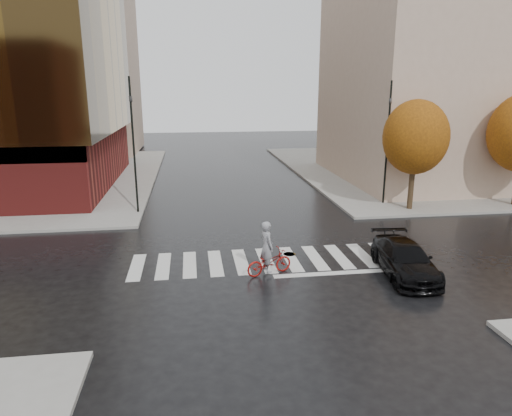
{
  "coord_description": "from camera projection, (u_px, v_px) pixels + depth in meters",
  "views": [
    {
      "loc": [
        -3.09,
        -17.84,
        7.29
      ],
      "look_at": [
        -0.24,
        1.91,
        2.0
      ],
      "focal_mm": 32.0,
      "sensor_mm": 36.0,
      "label": 1
    }
  ],
  "objects": [
    {
      "name": "building_ne_tan",
      "position": [
        446.0,
        63.0,
        35.63
      ],
      "size": [
        16.0,
        16.0,
        18.0
      ],
      "primitive_type": "cube",
      "color": "tan",
      "rests_on": "sidewalk_ne"
    },
    {
      "name": "fire_hydrant",
      "position": [
        90.0,
        205.0,
        27.1
      ],
      "size": [
        0.24,
        0.24,
        0.68
      ],
      "color": "#DDC00D",
      "rests_on": "sidewalk_nw"
    },
    {
      "name": "sedan",
      "position": [
        405.0,
        259.0,
        18.2
      ],
      "size": [
        2.3,
        4.68,
        1.31
      ],
      "primitive_type": "imported",
      "rotation": [
        0.0,
        0.0,
        -0.11
      ],
      "color": "black",
      "rests_on": "ground"
    },
    {
      "name": "traffic_light_ne",
      "position": [
        388.0,
        135.0,
        28.07
      ],
      "size": [
        0.19,
        0.21,
        7.55
      ],
      "rotation": [
        0.0,
        0.0,
        2.95
      ],
      "color": "black",
      "rests_on": "sidewalk_ne"
    },
    {
      "name": "building_nw_far",
      "position": [
        68.0,
        60.0,
        49.95
      ],
      "size": [
        14.0,
        12.0,
        20.0
      ],
      "primitive_type": "cube",
      "color": "tan",
      "rests_on": "sidewalk_nw"
    },
    {
      "name": "cyclist",
      "position": [
        268.0,
        256.0,
        18.19
      ],
      "size": [
        2.07,
        1.27,
        2.22
      ],
      "rotation": [
        0.0,
        0.0,
        1.9
      ],
      "color": "maroon",
      "rests_on": "ground"
    },
    {
      "name": "crosswalk",
      "position": [
        266.0,
        260.0,
        19.84
      ],
      "size": [
        12.0,
        3.0,
        0.01
      ],
      "primitive_type": "cube",
      "color": "silver",
      "rests_on": "ground"
    },
    {
      "name": "manhole",
      "position": [
        290.0,
        254.0,
        20.56
      ],
      "size": [
        0.67,
        0.67,
        0.01
      ],
      "primitive_type": "cylinder",
      "rotation": [
        0.0,
        0.0,
        0.21
      ],
      "color": "#473519",
      "rests_on": "ground"
    },
    {
      "name": "sidewalk_ne",
      "position": [
        453.0,
        168.0,
        42.33
      ],
      "size": [
        30.0,
        30.0,
        0.15
      ],
      "primitive_type": "cube",
      "color": "gray",
      "rests_on": "ground"
    },
    {
      "name": "traffic_light_nw",
      "position": [
        133.0,
        136.0,
        25.92
      ],
      "size": [
        0.22,
        0.2,
        7.75
      ],
      "rotation": [
        0.0,
        0.0,
        -1.35
      ],
      "color": "black",
      "rests_on": "sidewalk_nw"
    },
    {
      "name": "ground",
      "position": [
        268.0,
        265.0,
        19.36
      ],
      "size": [
        120.0,
        120.0,
        0.0
      ],
      "primitive_type": "plane",
      "color": "black",
      "rests_on": "ground"
    },
    {
      "name": "tree_ne_a",
      "position": [
        416.0,
        137.0,
        26.68
      ],
      "size": [
        3.8,
        3.8,
        6.5
      ],
      "color": "#332316",
      "rests_on": "sidewalk_ne"
    }
  ]
}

